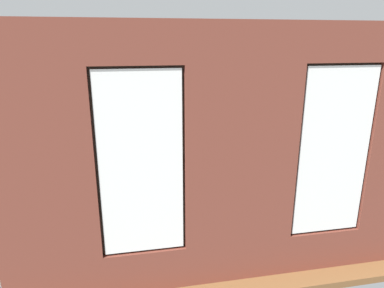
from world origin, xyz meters
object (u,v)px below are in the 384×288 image
object	(u,v)px
remote_gray	(176,166)
potted_plant_corner_far_left	(372,205)
candle_jar	(150,167)
potted_plant_corner_near_left	(263,128)
potted_plant_near_tv	(87,199)
remote_silver	(187,161)
media_console	(64,191)
tv_flatscreen	(61,160)
potted_plant_beside_window_right	(90,234)
couch_by_window	(208,230)
cup_ceramic	(170,164)
table_plant_small	(161,159)
coffee_table	(170,167)
couch_left	(293,167)
potted_plant_mid_room_small	(217,163)

from	to	relation	value
remote_gray	potted_plant_corner_far_left	xyz separation A→B (m)	(-2.75, 2.58, 0.11)
candle_jar	potted_plant_corner_near_left	distance (m)	3.79
candle_jar	potted_plant_near_tv	bearing A→B (deg)	53.07
candle_jar	remote_gray	world-z (taller)	candle_jar
candle_jar	remote_silver	size ratio (longest dim) A/B	0.56
media_console	tv_flatscreen	distance (m)	0.65
tv_flatscreen	potted_plant_beside_window_right	size ratio (longest dim) A/B	1.41
couch_by_window	cup_ceramic	distance (m)	2.63
table_plant_small	media_console	xyz separation A→B (m)	(1.95, 0.68, -0.30)
coffee_table	couch_left	bearing A→B (deg)	171.45
table_plant_small	potted_plant_mid_room_small	distance (m)	1.28
potted_plant_near_tv	couch_left	bearing A→B (deg)	-163.82
candle_jar	remote_gray	size ratio (longest dim) A/B	0.56
remote_silver	tv_flatscreen	distance (m)	2.67
coffee_table	table_plant_small	bearing A→B (deg)	-29.66
potted_plant_near_tv	potted_plant_mid_room_small	distance (m)	3.20
couch_by_window	potted_plant_corner_far_left	distance (m)	2.64
cup_ceramic	tv_flatscreen	distance (m)	2.25
remote_gray	potted_plant_corner_near_left	size ratio (longest dim) A/B	0.12
media_console	potted_plant_corner_far_left	size ratio (longest dim) A/B	0.93
cup_ceramic	potted_plant_beside_window_right	world-z (taller)	potted_plant_beside_window_right
coffee_table	remote_gray	bearing A→B (deg)	131.28
coffee_table	media_console	bearing A→B (deg)	15.09
candle_jar	couch_by_window	bearing A→B (deg)	104.85
table_plant_small	remote_gray	xyz separation A→B (m)	(-0.29, 0.23, -0.12)
tv_flatscreen	potted_plant_mid_room_small	world-z (taller)	tv_flatscreen
cup_ceramic	potted_plant_corner_near_left	distance (m)	3.35
potted_plant_corner_near_left	couch_left	bearing A→B (deg)	85.98
couch_by_window	potted_plant_beside_window_right	size ratio (longest dim) A/B	2.29
cup_ceramic	remote_gray	world-z (taller)	cup_ceramic
couch_left	media_console	xyz separation A→B (m)	(4.83, 0.17, -0.09)
couch_left	cup_ceramic	bearing A→B (deg)	-95.23
candle_jar	potted_plant_corner_near_left	xyz separation A→B (m)	(-3.29, -1.87, 0.23)
coffee_table	cup_ceramic	world-z (taller)	cup_ceramic
table_plant_small	potted_plant_beside_window_right	xyz separation A→B (m)	(1.26, 2.82, -0.02)
cup_ceramic	candle_jar	size ratio (longest dim) A/B	0.85
coffee_table	cup_ceramic	size ratio (longest dim) A/B	17.98
coffee_table	remote_gray	world-z (taller)	remote_gray
couch_left	candle_jar	xyz separation A→B (m)	(3.14, -0.28, 0.13)
remote_gray	tv_flatscreen	distance (m)	2.33
potted_plant_beside_window_right	media_console	bearing A→B (deg)	-72.10
cup_ceramic	potted_plant_near_tv	size ratio (longest dim) A/B	0.10
remote_silver	potted_plant_near_tv	distance (m)	2.67
remote_gray	potted_plant_corner_far_left	world-z (taller)	potted_plant_corner_far_left
coffee_table	candle_jar	size ratio (longest dim) A/B	15.30
table_plant_small	potted_plant_corner_near_left	xyz separation A→B (m)	(-3.03, -1.64, 0.14)
coffee_table	tv_flatscreen	size ratio (longest dim) A/B	1.28
remote_gray	potted_plant_corner_far_left	bearing A→B (deg)	-6.58
table_plant_small	potted_plant_corner_near_left	bearing A→B (deg)	-151.61
potted_plant_near_tv	potted_plant_corner_far_left	bearing A→B (deg)	166.56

